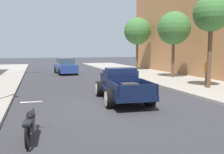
# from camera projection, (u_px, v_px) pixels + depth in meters

# --- Properties ---
(ground_plane) EXTENTS (140.00, 140.00, 0.00)m
(ground_plane) POSITION_uv_depth(u_px,v_px,m) (116.00, 105.00, 10.60)
(ground_plane) COLOR #333338
(hotrod_truck_navy) EXTENTS (2.48, 5.04, 1.58)m
(hotrod_truck_navy) POSITION_uv_depth(u_px,v_px,m) (121.00, 85.00, 11.80)
(hotrod_truck_navy) COLOR #0F1938
(hotrod_truck_navy) RESTS_ON ground
(motorcycle_parked) EXTENTS (0.62, 2.12, 0.93)m
(motorcycle_parked) POSITION_uv_depth(u_px,v_px,m) (30.00, 123.00, 6.59)
(motorcycle_parked) COLOR black
(motorcycle_parked) RESTS_ON ground
(car_background_blue) EXTENTS (2.11, 4.42, 1.65)m
(car_background_blue) POSITION_uv_depth(u_px,v_px,m) (65.00, 67.00, 24.67)
(car_background_blue) COLOR #284293
(car_background_blue) RESTS_ON ground
(pedestrian_sidewalk_right) EXTENTS (0.53, 0.22, 1.65)m
(pedestrian_sidewalk_right) POSITION_uv_depth(u_px,v_px,m) (207.00, 70.00, 16.32)
(pedestrian_sidewalk_right) COLOR brown
(pedestrian_sidewalk_right) RESTS_ON sidewalk_right
(street_tree_nearest) EXTENTS (2.18, 2.18, 5.60)m
(street_tree_nearest) POSITION_uv_depth(u_px,v_px,m) (211.00, 14.00, 14.22)
(street_tree_nearest) COLOR brown
(street_tree_nearest) RESTS_ON sidewalk_right
(street_tree_second) EXTENTS (2.78, 2.78, 5.55)m
(street_tree_second) POSITION_uv_depth(u_px,v_px,m) (174.00, 28.00, 19.99)
(street_tree_second) COLOR brown
(street_tree_second) RESTS_ON sidewalk_right
(street_tree_third) EXTENTS (3.14, 3.14, 6.10)m
(street_tree_third) POSITION_uv_depth(u_px,v_px,m) (137.00, 31.00, 27.73)
(street_tree_third) COLOR brown
(street_tree_third) RESTS_ON sidewalk_right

